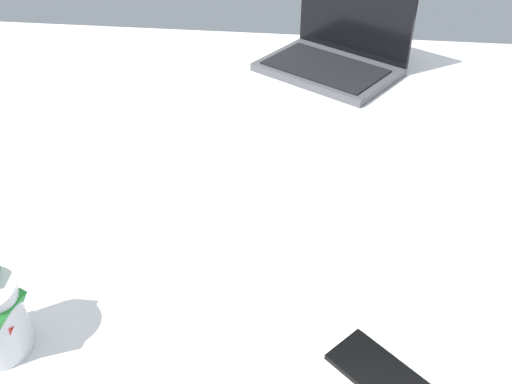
{
  "coord_description": "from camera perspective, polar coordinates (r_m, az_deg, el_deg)",
  "views": [
    {
      "loc": [
        24.34,
        -95.68,
        82.12
      ],
      "look_at": [
        15.06,
        -17.41,
        24.0
      ],
      "focal_mm": 40.66,
      "sensor_mm": 36.0,
      "label": 1
    }
  ],
  "objects": [
    {
      "name": "laptop",
      "position": [
        1.55,
        7.82,
        13.37
      ],
      "size": [
        40.18,
        37.07,
        23.0
      ],
      "rotation": [
        0.0,
        0.0,
        -0.56
      ],
      "color": "#4C4C51",
      "rests_on": "bed_mattress"
    },
    {
      "name": "bed_mattress",
      "position": [
        1.23,
        -6.03,
        -0.36
      ],
      "size": [
        180.0,
        140.0,
        18.0
      ],
      "primitive_type": "cube",
      "color": "white",
      "rests_on": "ground"
    },
    {
      "name": "cell_phone",
      "position": [
        0.8,
        12.29,
        -17.24
      ],
      "size": [
        14.97,
        14.4,
        0.8
      ],
      "primitive_type": "cube",
      "rotation": [
        0.0,
        0.0,
        3.98
      ],
      "color": "black",
      "rests_on": "bed_mattress"
    }
  ]
}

